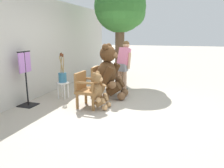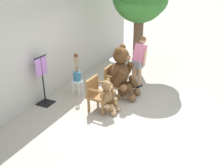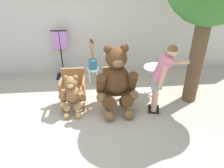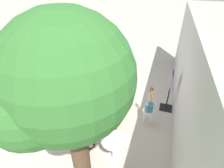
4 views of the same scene
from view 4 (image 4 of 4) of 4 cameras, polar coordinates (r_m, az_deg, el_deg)
ground_plane at (r=5.77m, az=-4.53°, el=-9.07°), size 60.00×60.00×0.00m
back_wall at (r=4.69m, az=23.08°, el=-1.49°), size 10.00×0.16×2.80m
wooden_chair_left at (r=5.67m, az=3.07°, el=-3.85°), size 0.58×0.54×0.86m
wooden_chair_right at (r=4.96m, az=0.18°, el=-10.07°), size 0.59×0.55×0.86m
teddy_bear_large at (r=4.84m, az=-2.83°, el=-7.04°), size 0.91×0.87×1.51m
teddy_bear_small at (r=5.75m, az=0.27°, el=-3.49°), size 0.54×0.51×0.90m
person_visitor at (r=4.16m, az=-9.46°, el=-12.33°), size 0.81×0.48×1.56m
white_stool at (r=5.28m, az=11.74°, el=-9.39°), size 0.34×0.34×0.46m
brush_bucket at (r=5.10m, az=12.08°, el=-7.08°), size 0.22×0.22×0.82m
round_side_table at (r=4.25m, az=0.53°, el=-20.08°), size 0.56×0.56×0.72m
patio_tree at (r=2.33m, az=-15.60°, el=-0.52°), size 1.86×1.77×3.57m
clothing_display_stand at (r=5.75m, az=18.26°, el=-1.97°), size 0.44×0.40×1.36m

